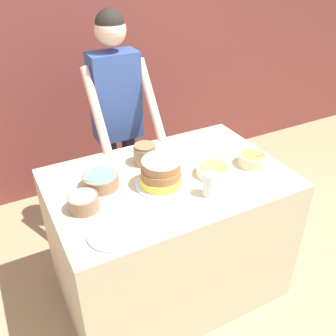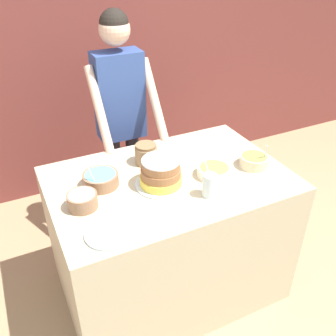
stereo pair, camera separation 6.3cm
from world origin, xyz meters
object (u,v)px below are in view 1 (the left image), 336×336
(person_baker, at_px, (117,105))
(stoneware_jar, at_px, (145,154))
(drinking_glass, at_px, (210,184))
(frosting_bowl_blue, at_px, (101,180))
(ceramic_plate, at_px, (112,235))
(frosting_bowl_white, at_px, (83,202))
(frosting_bowl_yellow, at_px, (213,170))
(frosting_bowl_olive, at_px, (252,159))
(cake, at_px, (161,174))

(person_baker, relative_size, stoneware_jar, 12.40)
(drinking_glass, bearing_deg, frosting_bowl_blue, 145.00)
(frosting_bowl_blue, bearing_deg, ceramic_plate, -102.23)
(frosting_bowl_white, bearing_deg, frosting_bowl_yellow, -2.82)
(frosting_bowl_yellow, distance_m, ceramic_plate, 0.77)
(frosting_bowl_olive, height_order, ceramic_plate, frosting_bowl_olive)
(frosting_bowl_blue, bearing_deg, frosting_bowl_olive, -12.79)
(cake, bearing_deg, drinking_glass, -46.73)
(frosting_bowl_blue, bearing_deg, person_baker, 61.41)
(frosting_bowl_blue, relative_size, stoneware_jar, 1.45)
(frosting_bowl_yellow, distance_m, drinking_glass, 0.21)
(stoneware_jar, bearing_deg, frosting_bowl_olive, -29.53)
(frosting_bowl_blue, relative_size, frosting_bowl_olive, 1.15)
(frosting_bowl_blue, xyz_separation_m, frosting_bowl_yellow, (0.65, -0.20, -0.01))
(ceramic_plate, bearing_deg, frosting_bowl_olive, 11.80)
(frosting_bowl_white, height_order, frosting_bowl_olive, frosting_bowl_olive)
(cake, xyz_separation_m, frosting_bowl_yellow, (0.33, -0.05, -0.04))
(frosting_bowl_blue, xyz_separation_m, drinking_glass, (0.51, -0.36, 0.03))
(frosting_bowl_white, height_order, frosting_bowl_blue, frosting_bowl_blue)
(frosting_bowl_yellow, relative_size, ceramic_plate, 0.84)
(stoneware_jar, bearing_deg, frosting_bowl_blue, -159.87)
(person_baker, height_order, ceramic_plate, person_baker)
(cake, bearing_deg, frosting_bowl_blue, 154.72)
(frosting_bowl_yellow, distance_m, stoneware_jar, 0.45)
(cake, distance_m, drinking_glass, 0.29)
(stoneware_jar, bearing_deg, cake, -94.99)
(frosting_bowl_white, bearing_deg, cake, 1.15)
(drinking_glass, bearing_deg, cake, 133.27)
(ceramic_plate, xyz_separation_m, stoneware_jar, (0.43, 0.55, 0.06))
(frosting_bowl_white, relative_size, ceramic_plate, 0.67)
(ceramic_plate, height_order, stoneware_jar, stoneware_jar)
(frosting_bowl_white, distance_m, frosting_bowl_blue, 0.22)
(drinking_glass, xyz_separation_m, ceramic_plate, (-0.61, -0.07, -0.06))
(drinking_glass, bearing_deg, frosting_bowl_olive, 19.51)
(person_baker, bearing_deg, frosting_bowl_blue, -118.59)
(person_baker, height_order, frosting_bowl_olive, person_baker)
(frosting_bowl_olive, bearing_deg, person_baker, 121.52)
(person_baker, relative_size, frosting_bowl_blue, 8.58)
(frosting_bowl_blue, height_order, frosting_bowl_olive, frosting_bowl_olive)
(frosting_bowl_white, xyz_separation_m, stoneware_jar, (0.49, 0.28, 0.02))
(drinking_glass, bearing_deg, frosting_bowl_yellow, 50.62)
(person_baker, distance_m, cake, 0.85)
(cake, bearing_deg, frosting_bowl_yellow, -8.33)
(person_baker, xyz_separation_m, frosting_bowl_yellow, (0.27, -0.89, -0.14))
(person_baker, height_order, frosting_bowl_white, person_baker)
(frosting_bowl_blue, distance_m, frosting_bowl_yellow, 0.68)
(drinking_glass, bearing_deg, person_baker, 97.38)
(frosting_bowl_yellow, bearing_deg, frosting_bowl_blue, 163.03)
(person_baker, distance_m, stoneware_jar, 0.58)
(cake, bearing_deg, frosting_bowl_white, -178.85)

